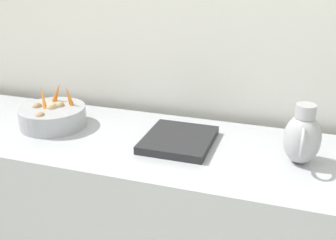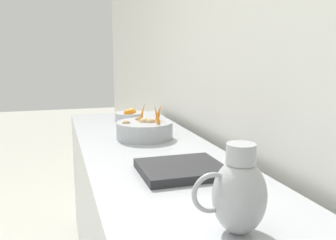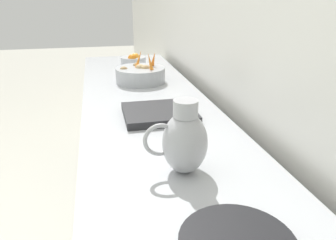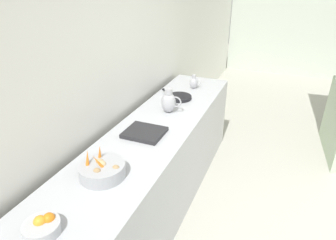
# 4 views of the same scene
# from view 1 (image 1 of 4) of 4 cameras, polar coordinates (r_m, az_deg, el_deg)

# --- Properties ---
(tile_wall_left) EXTENTS (0.10, 9.69, 3.00)m
(tile_wall_left) POSITION_cam_1_polar(r_m,az_deg,el_deg) (2.05, 21.21, 14.50)
(tile_wall_left) COLOR white
(tile_wall_left) RESTS_ON ground_plane
(prep_counter) EXTENTS (0.70, 3.39, 0.93)m
(prep_counter) POSITION_cam_1_polar(r_m,az_deg,el_deg) (2.06, 2.89, -15.52)
(prep_counter) COLOR #ADAFB5
(prep_counter) RESTS_ON ground_plane
(vegetable_colander) EXTENTS (0.33, 0.33, 0.21)m
(vegetable_colander) POSITION_cam_1_polar(r_m,az_deg,el_deg) (2.10, -15.88, 0.55)
(vegetable_colander) COLOR #9EA0A5
(vegetable_colander) RESTS_ON prep_counter
(metal_pitcher_tall) EXTENTS (0.21, 0.15, 0.25)m
(metal_pitcher_tall) POSITION_cam_1_polar(r_m,az_deg,el_deg) (1.72, 18.34, -2.32)
(metal_pitcher_tall) COLOR #A3A3A8
(metal_pitcher_tall) RESTS_ON prep_counter
(counter_sink_basin) EXTENTS (0.34, 0.30, 0.04)m
(counter_sink_basin) POSITION_cam_1_polar(r_m,az_deg,el_deg) (1.84, 1.52, -2.79)
(counter_sink_basin) COLOR #232326
(counter_sink_basin) RESTS_ON prep_counter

